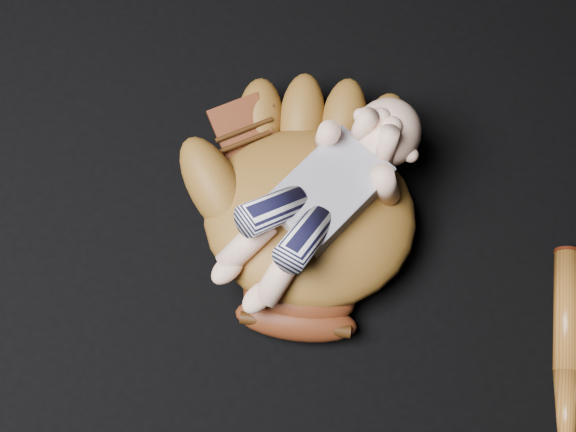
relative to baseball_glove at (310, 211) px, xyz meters
The scene contains 3 objects.
baseball_glove is the anchor object (origin of this frame).
newborn_baby 0.06m from the baseball_glove, 27.88° to the right, with size 0.18×0.39×0.16m, color #E5AE94, non-canonical shape.
baseball_bat 0.45m from the baseball_glove, ahead, with size 0.04×0.42×0.04m, color brown, non-canonical shape.
Camera 1 is at (0.07, -0.34, 1.07)m, focal length 45.00 mm.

